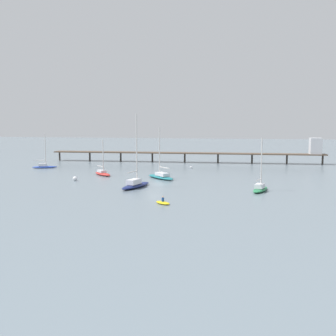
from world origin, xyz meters
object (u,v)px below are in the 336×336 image
at_px(mooring_buoy_near, 75,179).
at_px(sailboat_teal, 161,176).
at_px(dinghy_yellow, 163,202).
at_px(pier, 223,151).
at_px(mooring_buoy_outer, 191,167).
at_px(sailboat_navy, 135,183).
at_px(sailboat_blue, 44,166).
at_px(sailboat_red, 103,173).
at_px(sailboat_green, 260,188).

bearing_deg(mooring_buoy_near, sailboat_teal, 20.57).
height_order(sailboat_teal, dinghy_yellow, sailboat_teal).
xyz_separation_m(pier, mooring_buoy_outer, (-7.31, -14.91, -3.05)).
xyz_separation_m(sailboat_navy, mooring_buoy_near, (-13.88, 5.91, -0.32)).
xyz_separation_m(sailboat_teal, sailboat_blue, (-32.55, 13.22, -0.04)).
distance_m(sailboat_navy, mooring_buoy_near, 15.09).
distance_m(sailboat_teal, mooring_buoy_near, 17.26).
xyz_separation_m(sailboat_blue, sailboat_red, (18.94, -10.26, -0.06)).
bearing_deg(mooring_buoy_outer, mooring_buoy_near, -129.15).
height_order(dinghy_yellow, mooring_buoy_outer, dinghy_yellow).
bearing_deg(sailboat_blue, dinghy_yellow, -45.34).
height_order(sailboat_green, dinghy_yellow, sailboat_green).
bearing_deg(sailboat_red, sailboat_navy, -52.82).
xyz_separation_m(pier, sailboat_blue, (-43.81, -20.31, -2.76)).
xyz_separation_m(sailboat_teal, mooring_buoy_near, (-16.16, -6.06, -0.17)).
bearing_deg(sailboat_navy, sailboat_blue, 140.23).
xyz_separation_m(sailboat_navy, mooring_buoy_outer, (6.23, 30.60, -0.47)).
bearing_deg(pier, sailboat_navy, -106.57).
distance_m(sailboat_teal, sailboat_red, 13.93).
bearing_deg(sailboat_navy, sailboat_teal, 79.21).
bearing_deg(dinghy_yellow, mooring_buoy_near, 138.48).
xyz_separation_m(pier, sailboat_red, (-24.87, -30.57, -2.82)).
relative_size(dinghy_yellow, mooring_buoy_outer, 4.86).
xyz_separation_m(dinghy_yellow, mooring_buoy_outer, (-1.26, 43.60, 0.08)).
bearing_deg(sailboat_blue, pier, 24.87).
distance_m(sailboat_red, sailboat_green, 36.17).
distance_m(sailboat_blue, dinghy_yellow, 53.71).
bearing_deg(mooring_buoy_outer, sailboat_green, -63.14).
relative_size(pier, sailboat_teal, 7.39).
height_order(sailboat_navy, dinghy_yellow, sailboat_navy).
relative_size(sailboat_blue, mooring_buoy_outer, 14.63).
relative_size(sailboat_blue, dinghy_yellow, 3.01).
bearing_deg(sailboat_red, mooring_buoy_outer, 41.75).
bearing_deg(mooring_buoy_near, mooring_buoy_outer, 50.85).
height_order(sailboat_red, mooring_buoy_near, sailboat_red).
xyz_separation_m(sailboat_teal, sailboat_green, (19.39, -11.86, -0.00)).
height_order(sailboat_green, mooring_buoy_outer, sailboat_green).
relative_size(sailboat_blue, sailboat_red, 1.11).
bearing_deg(sailboat_red, dinghy_yellow, -56.05).
relative_size(sailboat_blue, sailboat_green, 0.95).
relative_size(sailboat_red, mooring_buoy_near, 8.57).
height_order(sailboat_red, mooring_buoy_outer, sailboat_red).
bearing_deg(sailboat_red, sailboat_blue, 151.56).
distance_m(sailboat_navy, dinghy_yellow, 15.01).
height_order(sailboat_blue, sailboat_green, sailboat_green).
bearing_deg(mooring_buoy_near, sailboat_blue, 130.36).
distance_m(sailboat_navy, sailboat_blue, 39.39).
xyz_separation_m(sailboat_navy, dinghy_yellow, (7.48, -13.00, -0.55)).
height_order(sailboat_navy, sailboat_green, sailboat_navy).
bearing_deg(pier, mooring_buoy_outer, -116.13).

